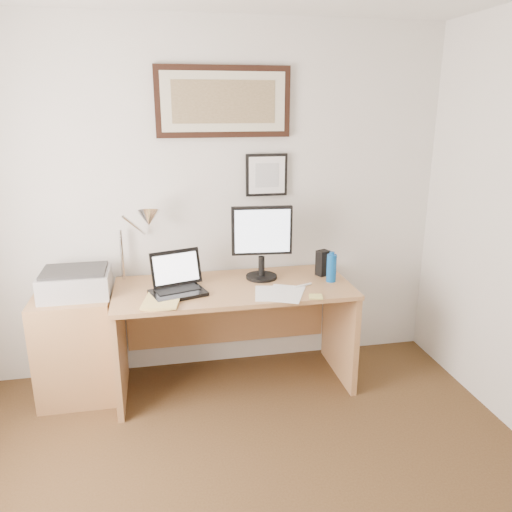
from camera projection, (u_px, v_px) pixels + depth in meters
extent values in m
cube|color=silver|center=(204.00, 204.00, 3.56)|extent=(3.50, 0.02, 2.50)
cube|color=#9E6E42|center=(76.00, 348.00, 3.35)|extent=(0.50, 0.40, 0.73)
cylinder|color=#0B4C99|center=(331.00, 268.00, 3.45)|extent=(0.07, 0.07, 0.19)
cylinder|color=#0B4C99|center=(332.00, 253.00, 3.42)|extent=(0.03, 0.03, 0.02)
cube|color=black|center=(323.00, 263.00, 3.58)|extent=(0.10, 0.10, 0.18)
cube|color=white|center=(270.00, 293.00, 3.26)|extent=(0.25, 0.32, 0.00)
cube|color=white|center=(285.00, 293.00, 3.25)|extent=(0.33, 0.38, 0.00)
cube|color=#D6CC65|center=(316.00, 297.00, 3.18)|extent=(0.10, 0.10, 0.01)
cylinder|color=white|center=(303.00, 285.00, 3.38)|extent=(0.14, 0.06, 0.02)
imported|color=#DFC169|center=(145.00, 300.00, 3.11)|extent=(0.27, 0.33, 0.02)
cube|color=#9E6E42|center=(234.00, 288.00, 3.39)|extent=(1.60, 0.70, 0.03)
cube|color=#9E6E42|center=(120.00, 348.00, 3.36)|extent=(0.04, 0.65, 0.72)
cube|color=#9E6E42|center=(340.00, 329.00, 3.65)|extent=(0.04, 0.65, 0.72)
cube|color=#9E6E42|center=(228.00, 308.00, 3.79)|extent=(1.50, 0.03, 0.55)
cube|color=black|center=(178.00, 293.00, 3.23)|extent=(0.40, 0.33, 0.02)
cube|color=black|center=(178.00, 289.00, 3.26)|extent=(0.31, 0.21, 0.00)
cube|color=black|center=(176.00, 268.00, 3.32)|extent=(0.35, 0.17, 0.23)
cube|color=white|center=(176.00, 268.00, 3.31)|extent=(0.30, 0.14, 0.18)
cylinder|color=black|center=(261.00, 277.00, 3.54)|extent=(0.22, 0.22, 0.02)
cylinder|color=black|center=(261.00, 266.00, 3.52)|extent=(0.04, 0.04, 0.14)
cube|color=black|center=(262.00, 231.00, 3.44)|extent=(0.42, 0.07, 0.34)
cube|color=silver|center=(262.00, 231.00, 3.42)|extent=(0.38, 0.04, 0.30)
cube|color=#A5A5A7|center=(76.00, 284.00, 3.26)|extent=(0.44, 0.34, 0.16)
cube|color=#2F2F2F|center=(74.00, 271.00, 3.23)|extent=(0.40, 0.30, 0.02)
cylinder|color=silver|center=(122.00, 255.00, 3.47)|extent=(0.02, 0.02, 0.36)
cylinder|color=silver|center=(134.00, 225.00, 3.37)|extent=(0.15, 0.23, 0.19)
cone|color=silver|center=(149.00, 218.00, 3.31)|extent=(0.16, 0.18, 0.15)
cube|color=black|center=(224.00, 102.00, 3.36)|extent=(0.92, 0.03, 0.47)
cube|color=beige|center=(224.00, 102.00, 3.35)|extent=(0.84, 0.01, 0.39)
cube|color=brown|center=(224.00, 102.00, 3.34)|extent=(0.70, 0.00, 0.28)
cube|color=black|center=(266.00, 175.00, 3.56)|extent=(0.30, 0.02, 0.30)
cube|color=white|center=(267.00, 175.00, 3.55)|extent=(0.26, 0.00, 0.26)
cube|color=#AAAFB4|center=(267.00, 175.00, 3.55)|extent=(0.17, 0.00, 0.17)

